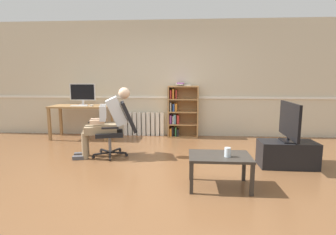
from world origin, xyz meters
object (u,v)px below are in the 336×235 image
(keyboard, at_px, (79,106))
(tv_stand, at_px, (287,154))
(drinking_glass, at_px, (228,152))
(office_chair, at_px, (118,127))
(radiator, at_px, (144,124))
(person_seated, at_px, (108,120))
(coffee_table, at_px, (220,159))
(bookshelf, at_px, (181,112))
(computer_desk, at_px, (81,110))
(imac_monitor, at_px, (83,93))
(tv_screen, at_px, (289,121))
(computer_mouse, at_px, (91,105))

(keyboard, xyz_separation_m, tv_stand, (3.96, -1.56, -0.56))
(keyboard, bearing_deg, drinking_glass, -40.71)
(office_chair, height_order, tv_stand, office_chair)
(keyboard, xyz_separation_m, radiator, (1.36, 0.53, -0.49))
(person_seated, bearing_deg, coffee_table, 40.79)
(bookshelf, height_order, person_seated, bookshelf)
(bookshelf, bearing_deg, computer_desk, -172.64)
(computer_desk, bearing_deg, bookshelf, 7.36)
(office_chair, bearing_deg, keyboard, -149.74)
(coffee_table, bearing_deg, imac_monitor, 136.62)
(computer_desk, xyz_separation_m, tv_screen, (3.97, -1.70, 0.07))
(computer_mouse, bearing_deg, office_chair, -52.55)
(imac_monitor, height_order, tv_stand, imac_monitor)
(computer_desk, relative_size, office_chair, 1.38)
(computer_desk, relative_size, drinking_glass, 11.61)
(tv_stand, relative_size, coffee_table, 1.11)
(office_chair, relative_size, person_seated, 0.80)
(computer_desk, bearing_deg, tv_screen, -23.21)
(coffee_table, distance_m, drinking_glass, 0.15)
(computer_mouse, bearing_deg, coffee_table, -44.02)
(bookshelf, bearing_deg, computer_mouse, -168.21)
(imac_monitor, distance_m, coffee_table, 3.91)
(office_chair, bearing_deg, person_seated, -90.00)
(computer_desk, height_order, bookshelf, bookshelf)
(bookshelf, xyz_separation_m, coffee_table, (0.56, -2.86, -0.23))
(keyboard, bearing_deg, tv_stand, -21.55)
(person_seated, relative_size, coffee_table, 1.57)
(person_seated, xyz_separation_m, tv_stand, (2.96, -0.36, -0.45))
(keyboard, height_order, person_seated, person_seated)
(radiator, bearing_deg, computer_desk, -164.10)
(radiator, xyz_separation_m, person_seated, (-0.35, -1.74, 0.37))
(computer_desk, height_order, radiator, computer_desk)
(bookshelf, relative_size, person_seated, 1.04)
(office_chair, distance_m, drinking_glass, 2.17)
(computer_mouse, distance_m, drinking_glass, 3.64)
(computer_desk, height_order, tv_screen, tv_screen)
(computer_mouse, bearing_deg, keyboard, -175.80)
(computer_mouse, bearing_deg, tv_stand, -23.25)
(bookshelf, bearing_deg, radiator, 173.72)
(imac_monitor, bearing_deg, person_seated, -55.05)
(keyboard, relative_size, coffee_table, 0.49)
(imac_monitor, bearing_deg, coffee_table, -43.38)
(bookshelf, bearing_deg, imac_monitor, -174.53)
(keyboard, height_order, office_chair, office_chair)
(keyboard, xyz_separation_m, computer_mouse, (0.27, 0.02, 0.01))
(imac_monitor, height_order, drinking_glass, imac_monitor)
(computer_desk, distance_m, keyboard, 0.18)
(bookshelf, bearing_deg, person_seated, -127.17)
(keyboard, distance_m, tv_stand, 4.30)
(computer_desk, height_order, person_seated, person_seated)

